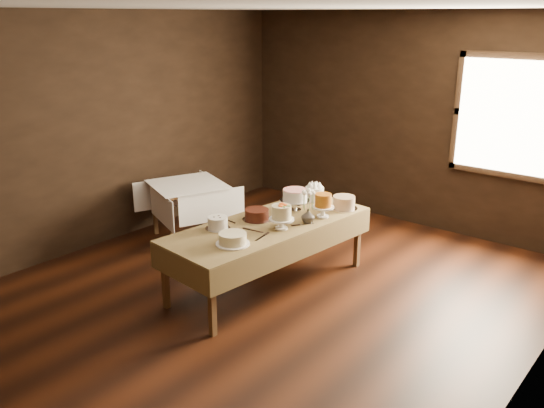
{
  "coord_description": "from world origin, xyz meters",
  "views": [
    {
      "loc": [
        3.36,
        -3.89,
        2.72
      ],
      "look_at": [
        0.0,
        0.2,
        0.95
      ],
      "focal_mm": 37.24,
      "sensor_mm": 36.0,
      "label": 1
    }
  ],
  "objects_px": {
    "cake_server_b": "(260,238)",
    "cake_server_e": "(231,221)",
    "cake_server_a": "(257,231)",
    "cake_server_d": "(307,224)",
    "cake_flowers": "(281,218)",
    "display_table": "(269,228)",
    "flower_vase": "(308,216)",
    "cake_lattice": "(295,201)",
    "cake_cream": "(233,239)",
    "cake_chocolate": "(257,215)",
    "cake_meringue": "(314,194)",
    "cake_swirl": "(218,223)",
    "cake_caramel": "(323,207)",
    "cake_speckled": "(344,203)",
    "cake_server_c": "(287,216)",
    "side_table": "(188,190)"
  },
  "relations": [
    {
      "from": "cake_chocolate",
      "to": "cake_cream",
      "type": "distance_m",
      "value": 0.68
    },
    {
      "from": "cake_meringue",
      "to": "cake_server_d",
      "type": "distance_m",
      "value": 0.79
    },
    {
      "from": "cake_swirl",
      "to": "cake_server_c",
      "type": "xyz_separation_m",
      "value": [
        0.3,
        0.74,
        -0.06
      ]
    },
    {
      "from": "cake_meringue",
      "to": "cake_flowers",
      "type": "distance_m",
      "value": 0.99
    },
    {
      "from": "cake_swirl",
      "to": "cake_server_e",
      "type": "height_order",
      "value": "cake_swirl"
    },
    {
      "from": "cake_swirl",
      "to": "cake_server_e",
      "type": "distance_m",
      "value": 0.25
    },
    {
      "from": "flower_vase",
      "to": "cake_cream",
      "type": "bearing_deg",
      "value": -102.24
    },
    {
      "from": "cake_server_e",
      "to": "cake_chocolate",
      "type": "bearing_deg",
      "value": 54.95
    },
    {
      "from": "cake_lattice",
      "to": "cake_swirl",
      "type": "xyz_separation_m",
      "value": [
        -0.26,
        -0.93,
        -0.05
      ]
    },
    {
      "from": "cake_flowers",
      "to": "cake_server_c",
      "type": "distance_m",
      "value": 0.4
    },
    {
      "from": "cake_swirl",
      "to": "cake_server_e",
      "type": "bearing_deg",
      "value": 101.61
    },
    {
      "from": "cake_chocolate",
      "to": "cake_server_b",
      "type": "xyz_separation_m",
      "value": [
        0.36,
        -0.37,
        -0.05
      ]
    },
    {
      "from": "cake_server_a",
      "to": "cake_server_d",
      "type": "relative_size",
      "value": 1.0
    },
    {
      "from": "cake_lattice",
      "to": "cake_chocolate",
      "type": "relative_size",
      "value": 1.21
    },
    {
      "from": "cake_lattice",
      "to": "cake_cream",
      "type": "xyz_separation_m",
      "value": [
        0.13,
        -1.12,
        -0.06
      ]
    },
    {
      "from": "cake_meringue",
      "to": "cake_server_a",
      "type": "relative_size",
      "value": 1.1
    },
    {
      "from": "cake_caramel",
      "to": "cake_server_b",
      "type": "xyz_separation_m",
      "value": [
        -0.12,
        -0.88,
        -0.11
      ]
    },
    {
      "from": "cake_chocolate",
      "to": "cake_server_a",
      "type": "relative_size",
      "value": 1.26
    },
    {
      "from": "cake_server_e",
      "to": "cake_flowers",
      "type": "bearing_deg",
      "value": 23.27
    },
    {
      "from": "cake_server_b",
      "to": "cake_cream",
      "type": "bearing_deg",
      "value": -30.7
    },
    {
      "from": "cake_server_a",
      "to": "cake_flowers",
      "type": "bearing_deg",
      "value": 46.59
    },
    {
      "from": "cake_cream",
      "to": "display_table",
      "type": "bearing_deg",
      "value": 98.96
    },
    {
      "from": "cake_meringue",
      "to": "cake_caramel",
      "type": "relative_size",
      "value": 0.99
    },
    {
      "from": "cake_server_b",
      "to": "cake_server_e",
      "type": "distance_m",
      "value": 0.56
    },
    {
      "from": "cake_caramel",
      "to": "cake_server_c",
      "type": "relative_size",
      "value": 1.12
    },
    {
      "from": "flower_vase",
      "to": "cake_speckled",
      "type": "bearing_deg",
      "value": 85.36
    },
    {
      "from": "display_table",
      "to": "cake_server_c",
      "type": "distance_m",
      "value": 0.29
    },
    {
      "from": "display_table",
      "to": "cake_lattice",
      "type": "relative_size",
      "value": 6.39
    },
    {
      "from": "cake_lattice",
      "to": "cake_cream",
      "type": "bearing_deg",
      "value": -83.49
    },
    {
      "from": "cake_caramel",
      "to": "cake_server_e",
      "type": "relative_size",
      "value": 1.12
    },
    {
      "from": "cake_chocolate",
      "to": "cake_swirl",
      "type": "relative_size",
      "value": 1.21
    },
    {
      "from": "cake_server_c",
      "to": "cake_server_d",
      "type": "bearing_deg",
      "value": -120.12
    },
    {
      "from": "display_table",
      "to": "cake_flowers",
      "type": "height_order",
      "value": "cake_flowers"
    },
    {
      "from": "side_table",
      "to": "cake_lattice",
      "type": "xyz_separation_m",
      "value": [
        1.63,
        0.08,
        0.17
      ]
    },
    {
      "from": "cake_swirl",
      "to": "cake_speckled",
      "type": "bearing_deg",
      "value": 64.55
    },
    {
      "from": "display_table",
      "to": "flower_vase",
      "type": "distance_m",
      "value": 0.42
    },
    {
      "from": "cake_speckled",
      "to": "cake_server_e",
      "type": "bearing_deg",
      "value": -121.93
    },
    {
      "from": "display_table",
      "to": "flower_vase",
      "type": "bearing_deg",
      "value": 41.82
    },
    {
      "from": "cake_cream",
      "to": "cake_chocolate",
      "type": "bearing_deg",
      "value": 111.71
    },
    {
      "from": "cake_server_a",
      "to": "cake_server_d",
      "type": "xyz_separation_m",
      "value": [
        0.26,
        0.48,
        0.0
      ]
    },
    {
      "from": "cake_meringue",
      "to": "flower_vase",
      "type": "height_order",
      "value": "cake_meringue"
    },
    {
      "from": "cake_meringue",
      "to": "cake_speckled",
      "type": "xyz_separation_m",
      "value": [
        0.42,
        -0.03,
        -0.01
      ]
    },
    {
      "from": "display_table",
      "to": "cake_speckled",
      "type": "distance_m",
      "value": 0.95
    },
    {
      "from": "display_table",
      "to": "cake_flowers",
      "type": "distance_m",
      "value": 0.27
    },
    {
      "from": "cake_caramel",
      "to": "cake_server_b",
      "type": "relative_size",
      "value": 1.12
    },
    {
      "from": "cake_flowers",
      "to": "cake_server_a",
      "type": "distance_m",
      "value": 0.27
    },
    {
      "from": "cake_chocolate",
      "to": "cake_flowers",
      "type": "height_order",
      "value": "cake_flowers"
    },
    {
      "from": "cake_lattice",
      "to": "cake_swirl",
      "type": "height_order",
      "value": "cake_lattice"
    },
    {
      "from": "display_table",
      "to": "cake_lattice",
      "type": "height_order",
      "value": "cake_lattice"
    },
    {
      "from": "cake_server_a",
      "to": "cake_meringue",
      "type": "bearing_deg",
      "value": 87.38
    }
  ]
}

